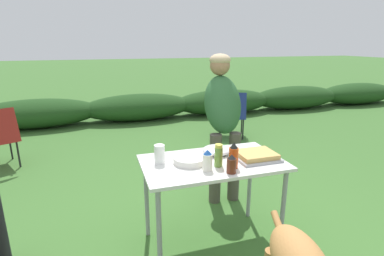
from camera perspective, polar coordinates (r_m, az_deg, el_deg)
name	(u,v)px	position (r m, az deg, el deg)	size (l,w,h in m)	color
ground_plane	(211,242)	(2.73, 3.63, -20.87)	(60.00, 60.00, 0.00)	#3D6B2D
shrub_hedge	(138,107)	(6.61, -10.17, 3.94)	(14.40, 0.90, 0.57)	#1E4219
folding_table	(212,170)	(2.39, 3.90, -8.03)	(1.10, 0.64, 0.74)	silver
food_tray	(256,156)	(2.44, 12.15, -5.18)	(0.33, 0.28, 0.06)	#9E9EA3
plate_stack	(190,160)	(2.31, -0.46, -6.09)	(0.25, 0.25, 0.05)	white
mixing_bowl	(217,150)	(2.50, 4.71, -4.20)	(0.24, 0.24, 0.06)	silver
paper_cup_stack	(160,154)	(2.30, -6.20, -4.99)	(0.08, 0.08, 0.15)	white
mayo_bottle	(207,161)	(2.17, 2.96, -6.22)	(0.07, 0.07, 0.16)	silver
relish_jar	(219,156)	(2.24, 5.07, -5.27)	(0.06, 0.06, 0.17)	olive
bbq_sauce_bottle	(232,164)	(2.14, 7.54, -6.85)	(0.07, 0.07, 0.14)	#562314
hot_sauce_bottle	(234,156)	(2.22, 7.91, -5.26)	(0.07, 0.07, 0.20)	#CC4214
standing_person_in_dark_puffer	(223,113)	(3.09, 5.87, 2.91)	(0.41, 0.50, 1.53)	#4C473D
camp_chair_green_behind_table	(232,112)	(5.24, 7.58, 2.98)	(0.66, 0.72, 0.83)	navy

